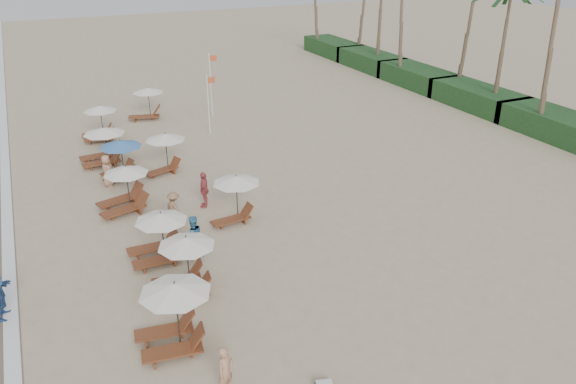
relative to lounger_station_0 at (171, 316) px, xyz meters
name	(u,v)px	position (x,y,z in m)	size (l,w,h in m)	color
ground	(310,264)	(6.36, 2.51, -1.21)	(160.00, 160.00, 0.00)	tan
foam_line	(7,216)	(-4.84, 12.51, -1.20)	(0.50, 140.00, 0.02)	white
shrub_hedge	(478,98)	(28.36, 17.01, -0.41)	(3.20, 53.00, 1.60)	#193D1C
lounger_station_0	(171,316)	(0.00, 0.00, 0.00)	(2.65, 2.34, 2.39)	brown
lounger_station_1	(182,266)	(1.17, 2.85, -0.08)	(2.50, 2.15, 2.30)	brown
lounger_station_2	(157,238)	(0.85, 5.60, -0.22)	(2.60, 2.18, 2.07)	brown
lounger_station_3	(122,191)	(0.41, 10.87, -0.22)	(2.74, 2.58, 2.21)	brown
lounger_station_4	(119,157)	(1.00, 14.94, -0.01)	(2.48, 2.31, 2.14)	brown
lounger_station_5	(101,147)	(0.42, 17.56, -0.17)	(2.80, 2.39, 2.14)	brown
lounger_station_6	(98,123)	(0.91, 21.87, -0.09)	(2.48, 2.12, 2.27)	brown
inland_station_0	(234,194)	(4.91, 7.39, 0.21)	(2.62, 2.24, 2.22)	brown
inland_station_1	(164,149)	(3.41, 14.62, 0.20)	(2.66, 2.24, 2.22)	brown
inland_station_2	(146,102)	(4.68, 25.04, 0.06)	(2.91, 2.24, 2.22)	brown
beachgoer_near	(226,371)	(0.89, -2.71, -0.39)	(0.60, 0.39, 1.65)	tan
beachgoer_mid_a	(193,237)	(2.26, 5.17, -0.28)	(0.90, 0.70, 1.86)	teal
beachgoer_mid_b	(174,208)	(2.30, 8.44, -0.43)	(1.02, 0.58, 1.57)	#896546
beachgoer_far_a	(204,190)	(4.10, 9.48, -0.29)	(1.08, 0.45, 1.85)	#B5484A
beachgoer_far_b	(107,171)	(0.20, 14.13, -0.35)	(0.85, 0.55, 1.73)	tan
flag_pole_near	(209,101)	(7.80, 19.88, 1.05)	(0.60, 0.08, 4.05)	silver
flag_pole_far	(211,82)	(9.17, 23.53, 1.37)	(0.59, 0.08, 4.66)	silver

